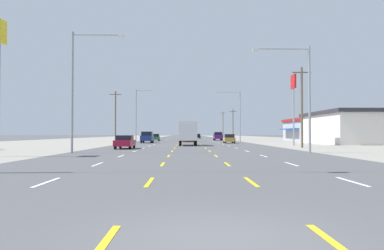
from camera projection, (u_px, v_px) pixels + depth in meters
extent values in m
plane|color=#4C4C4F|center=(188.00, 142.00, 72.09)|extent=(572.00, 572.00, 0.00)
cube|color=gray|center=(57.00, 142.00, 71.66)|extent=(28.00, 440.00, 0.01)
cube|color=gray|center=(318.00, 142.00, 72.51)|extent=(28.00, 440.00, 0.01)
cube|color=white|center=(47.00, 182.00, 13.02)|extent=(0.14, 2.60, 0.01)
cube|color=white|center=(98.00, 164.00, 20.52)|extent=(0.14, 2.60, 0.01)
cube|color=white|center=(121.00, 156.00, 28.01)|extent=(0.14, 2.60, 0.01)
cube|color=white|center=(135.00, 151.00, 35.51)|extent=(0.14, 2.60, 0.01)
cube|color=white|center=(144.00, 148.00, 43.01)|extent=(0.14, 2.60, 0.01)
cube|color=white|center=(150.00, 146.00, 50.50)|extent=(0.14, 2.60, 0.01)
cube|color=white|center=(154.00, 144.00, 58.00)|extent=(0.14, 2.60, 0.01)
cube|color=white|center=(158.00, 143.00, 65.50)|extent=(0.14, 2.60, 0.01)
cube|color=white|center=(161.00, 142.00, 73.00)|extent=(0.14, 2.60, 0.01)
cube|color=white|center=(163.00, 141.00, 80.49)|extent=(0.14, 2.60, 0.01)
cube|color=white|center=(165.00, 141.00, 87.99)|extent=(0.14, 2.60, 0.01)
cube|color=white|center=(167.00, 140.00, 95.49)|extent=(0.14, 2.60, 0.01)
cube|color=white|center=(168.00, 139.00, 102.98)|extent=(0.14, 2.60, 0.01)
cube|color=white|center=(169.00, 139.00, 110.48)|extent=(0.14, 2.60, 0.01)
cube|color=white|center=(170.00, 139.00, 117.98)|extent=(0.14, 2.60, 0.01)
cube|color=white|center=(171.00, 138.00, 125.48)|extent=(0.14, 2.60, 0.01)
cube|color=white|center=(172.00, 138.00, 132.97)|extent=(0.14, 2.60, 0.01)
cube|color=white|center=(173.00, 138.00, 140.47)|extent=(0.14, 2.60, 0.01)
cube|color=white|center=(173.00, 138.00, 147.97)|extent=(0.14, 2.60, 0.01)
cube|color=white|center=(174.00, 137.00, 155.46)|extent=(0.14, 2.60, 0.01)
cube|color=white|center=(174.00, 137.00, 162.96)|extent=(0.14, 2.60, 0.01)
cube|color=white|center=(175.00, 137.00, 170.46)|extent=(0.14, 2.60, 0.01)
cube|color=white|center=(175.00, 137.00, 177.96)|extent=(0.14, 2.60, 0.01)
cube|color=white|center=(176.00, 137.00, 185.45)|extent=(0.14, 2.60, 0.01)
cube|color=white|center=(176.00, 137.00, 192.95)|extent=(0.14, 2.60, 0.01)
cube|color=white|center=(176.00, 136.00, 200.45)|extent=(0.14, 2.60, 0.01)
cube|color=white|center=(177.00, 136.00, 207.94)|extent=(0.14, 2.60, 0.01)
cube|color=white|center=(177.00, 136.00, 215.44)|extent=(0.14, 2.60, 0.01)
cube|color=white|center=(177.00, 136.00, 222.94)|extent=(0.14, 2.60, 0.01)
cube|color=yellow|center=(101.00, 247.00, 5.58)|extent=(0.14, 2.60, 0.01)
cube|color=yellow|center=(149.00, 182.00, 13.08)|extent=(0.14, 2.60, 0.01)
cube|color=yellow|center=(163.00, 164.00, 20.58)|extent=(0.14, 2.60, 0.01)
cube|color=yellow|center=(169.00, 156.00, 28.07)|extent=(0.14, 2.60, 0.01)
cube|color=yellow|center=(172.00, 151.00, 35.57)|extent=(0.14, 2.60, 0.01)
cube|color=yellow|center=(175.00, 148.00, 43.07)|extent=(0.14, 2.60, 0.01)
cube|color=yellow|center=(176.00, 146.00, 50.56)|extent=(0.14, 2.60, 0.01)
cube|color=yellow|center=(177.00, 144.00, 58.06)|extent=(0.14, 2.60, 0.01)
cube|color=yellow|center=(178.00, 143.00, 65.56)|extent=(0.14, 2.60, 0.01)
cube|color=yellow|center=(179.00, 142.00, 73.06)|extent=(0.14, 2.60, 0.01)
cube|color=yellow|center=(180.00, 141.00, 80.55)|extent=(0.14, 2.60, 0.01)
cube|color=yellow|center=(180.00, 141.00, 88.05)|extent=(0.14, 2.60, 0.01)
cube|color=yellow|center=(181.00, 140.00, 95.55)|extent=(0.14, 2.60, 0.01)
cube|color=yellow|center=(181.00, 139.00, 103.04)|extent=(0.14, 2.60, 0.01)
cube|color=yellow|center=(181.00, 139.00, 110.54)|extent=(0.14, 2.60, 0.01)
cube|color=yellow|center=(181.00, 139.00, 118.04)|extent=(0.14, 2.60, 0.01)
cube|color=yellow|center=(182.00, 138.00, 125.54)|extent=(0.14, 2.60, 0.01)
cube|color=yellow|center=(182.00, 138.00, 133.03)|extent=(0.14, 2.60, 0.01)
cube|color=yellow|center=(182.00, 138.00, 140.53)|extent=(0.14, 2.60, 0.01)
cube|color=yellow|center=(182.00, 138.00, 148.03)|extent=(0.14, 2.60, 0.01)
cube|color=yellow|center=(182.00, 137.00, 155.52)|extent=(0.14, 2.60, 0.01)
cube|color=yellow|center=(183.00, 137.00, 163.02)|extent=(0.14, 2.60, 0.01)
cube|color=yellow|center=(183.00, 137.00, 170.52)|extent=(0.14, 2.60, 0.01)
cube|color=yellow|center=(183.00, 137.00, 178.02)|extent=(0.14, 2.60, 0.01)
cube|color=yellow|center=(183.00, 137.00, 185.51)|extent=(0.14, 2.60, 0.01)
cube|color=yellow|center=(183.00, 137.00, 193.01)|extent=(0.14, 2.60, 0.01)
cube|color=yellow|center=(183.00, 136.00, 200.51)|extent=(0.14, 2.60, 0.01)
cube|color=yellow|center=(183.00, 136.00, 208.00)|extent=(0.14, 2.60, 0.01)
cube|color=yellow|center=(183.00, 136.00, 215.50)|extent=(0.14, 2.60, 0.01)
cube|color=yellow|center=(183.00, 136.00, 223.00)|extent=(0.14, 2.60, 0.01)
cube|color=yellow|center=(338.00, 246.00, 5.64)|extent=(0.14, 2.60, 0.01)
cube|color=yellow|center=(251.00, 182.00, 13.14)|extent=(0.14, 2.60, 0.01)
cube|color=yellow|center=(227.00, 164.00, 20.64)|extent=(0.14, 2.60, 0.01)
cube|color=yellow|center=(216.00, 156.00, 28.13)|extent=(0.14, 2.60, 0.01)
cube|color=yellow|center=(210.00, 151.00, 35.63)|extent=(0.14, 2.60, 0.01)
cube|color=yellow|center=(205.00, 148.00, 43.13)|extent=(0.14, 2.60, 0.01)
cube|color=yellow|center=(203.00, 146.00, 50.62)|extent=(0.14, 2.60, 0.01)
cube|color=yellow|center=(200.00, 144.00, 58.12)|extent=(0.14, 2.60, 0.01)
cube|color=yellow|center=(199.00, 143.00, 65.62)|extent=(0.14, 2.60, 0.01)
cube|color=yellow|center=(197.00, 142.00, 73.12)|extent=(0.14, 2.60, 0.01)
cube|color=yellow|center=(196.00, 141.00, 80.61)|extent=(0.14, 2.60, 0.01)
cube|color=yellow|center=(195.00, 141.00, 88.11)|extent=(0.14, 2.60, 0.01)
cube|color=yellow|center=(194.00, 140.00, 95.61)|extent=(0.14, 2.60, 0.01)
cube|color=yellow|center=(194.00, 139.00, 103.10)|extent=(0.14, 2.60, 0.01)
cube|color=yellow|center=(193.00, 139.00, 110.60)|extent=(0.14, 2.60, 0.01)
cube|color=yellow|center=(193.00, 139.00, 118.10)|extent=(0.14, 2.60, 0.01)
cube|color=yellow|center=(192.00, 138.00, 125.60)|extent=(0.14, 2.60, 0.01)
cube|color=yellow|center=(192.00, 138.00, 133.09)|extent=(0.14, 2.60, 0.01)
cube|color=yellow|center=(192.00, 138.00, 140.59)|extent=(0.14, 2.60, 0.01)
cube|color=yellow|center=(191.00, 138.00, 148.09)|extent=(0.14, 2.60, 0.01)
cube|color=yellow|center=(191.00, 137.00, 155.58)|extent=(0.14, 2.60, 0.01)
cube|color=yellow|center=(191.00, 137.00, 163.08)|extent=(0.14, 2.60, 0.01)
cube|color=yellow|center=(191.00, 137.00, 170.58)|extent=(0.14, 2.60, 0.01)
cube|color=yellow|center=(190.00, 137.00, 178.08)|extent=(0.14, 2.60, 0.01)
cube|color=yellow|center=(190.00, 137.00, 185.57)|extent=(0.14, 2.60, 0.01)
cube|color=yellow|center=(190.00, 137.00, 193.07)|extent=(0.14, 2.60, 0.01)
cube|color=yellow|center=(190.00, 136.00, 200.57)|extent=(0.14, 2.60, 0.01)
cube|color=yellow|center=(190.00, 136.00, 208.06)|extent=(0.14, 2.60, 0.01)
cube|color=yellow|center=(189.00, 136.00, 215.56)|extent=(0.14, 2.60, 0.01)
cube|color=yellow|center=(189.00, 136.00, 223.06)|extent=(0.14, 2.60, 0.01)
cube|color=white|center=(352.00, 182.00, 13.20)|extent=(0.14, 2.60, 0.01)
cube|color=white|center=(292.00, 164.00, 20.70)|extent=(0.14, 2.60, 0.01)
cube|color=white|center=(263.00, 156.00, 28.19)|extent=(0.14, 2.60, 0.01)
cube|color=white|center=(247.00, 151.00, 35.69)|extent=(0.14, 2.60, 0.01)
cube|color=white|center=(236.00, 148.00, 43.19)|extent=(0.14, 2.60, 0.01)
cube|color=white|center=(229.00, 146.00, 50.68)|extent=(0.14, 2.60, 0.01)
cube|color=white|center=(223.00, 144.00, 58.18)|extent=(0.14, 2.60, 0.01)
cube|color=white|center=(219.00, 143.00, 65.68)|extent=(0.14, 2.60, 0.01)
cube|color=white|center=(215.00, 142.00, 73.18)|extent=(0.14, 2.60, 0.01)
cube|color=white|center=(213.00, 141.00, 80.67)|extent=(0.14, 2.60, 0.01)
cube|color=white|center=(210.00, 141.00, 88.17)|extent=(0.14, 2.60, 0.01)
cube|color=white|center=(208.00, 140.00, 95.67)|extent=(0.14, 2.60, 0.01)
cube|color=white|center=(207.00, 139.00, 103.16)|extent=(0.14, 2.60, 0.01)
cube|color=white|center=(205.00, 139.00, 110.66)|extent=(0.14, 2.60, 0.01)
cube|color=white|center=(204.00, 139.00, 118.16)|extent=(0.14, 2.60, 0.01)
cube|color=white|center=(203.00, 138.00, 125.66)|extent=(0.14, 2.60, 0.01)
cube|color=white|center=(202.00, 138.00, 133.15)|extent=(0.14, 2.60, 0.01)
cube|color=white|center=(201.00, 138.00, 140.65)|extent=(0.14, 2.60, 0.01)
cube|color=white|center=(200.00, 138.00, 148.15)|extent=(0.14, 2.60, 0.01)
cube|color=white|center=(200.00, 137.00, 155.64)|extent=(0.14, 2.60, 0.01)
cube|color=white|center=(199.00, 137.00, 163.14)|extent=(0.14, 2.60, 0.01)
cube|color=white|center=(198.00, 137.00, 170.64)|extent=(0.14, 2.60, 0.01)
cube|color=white|center=(198.00, 137.00, 178.14)|extent=(0.14, 2.60, 0.01)
cube|color=white|center=(197.00, 137.00, 185.63)|extent=(0.14, 2.60, 0.01)
cube|color=white|center=(197.00, 137.00, 193.13)|extent=(0.14, 2.60, 0.01)
cube|color=white|center=(196.00, 136.00, 200.63)|extent=(0.14, 2.60, 0.01)
cube|color=white|center=(196.00, 136.00, 208.12)|extent=(0.14, 2.60, 0.01)
cube|color=white|center=(196.00, 136.00, 215.62)|extent=(0.14, 2.60, 0.01)
cube|color=white|center=(195.00, 136.00, 223.12)|extent=(0.14, 2.60, 0.01)
cube|color=maroon|center=(125.00, 143.00, 41.42)|extent=(1.80, 4.50, 0.62)
cube|color=black|center=(125.00, 138.00, 41.34)|extent=(1.62, 2.10, 0.52)
cylinder|color=black|center=(120.00, 145.00, 42.95)|extent=(0.22, 0.64, 0.64)
cylinder|color=black|center=(134.00, 145.00, 42.98)|extent=(0.22, 0.64, 0.64)
cylinder|color=black|center=(115.00, 146.00, 39.85)|extent=(0.22, 0.64, 0.64)
cylinder|color=black|center=(130.00, 146.00, 39.88)|extent=(0.22, 0.64, 0.64)
cube|color=#B28C33|center=(188.00, 134.00, 55.39)|extent=(2.40, 1.90, 2.10)
cube|color=silver|center=(188.00, 131.00, 51.70)|extent=(2.40, 5.10, 2.50)
cylinder|color=black|center=(181.00, 142.00, 55.29)|extent=(0.30, 0.96, 0.96)
cylinder|color=black|center=(195.00, 142.00, 55.33)|extent=(0.30, 0.96, 0.96)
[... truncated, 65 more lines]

